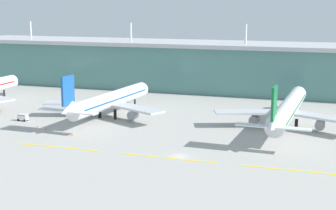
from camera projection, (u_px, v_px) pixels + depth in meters
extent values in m
plane|color=#A8A59E|center=(180.00, 156.00, 140.03)|extent=(600.00, 600.00, 0.00)
cube|color=slate|center=(247.00, 70.00, 238.14)|extent=(280.00, 28.00, 21.32)
cube|color=#B2B2B7|center=(248.00, 45.00, 235.87)|extent=(288.00, 34.00, 1.80)
cylinder|color=silver|center=(31.00, 30.00, 263.94)|extent=(0.90, 0.90, 9.00)
cylinder|color=silver|center=(131.00, 32.00, 246.77)|extent=(0.90, 0.90, 9.00)
cylinder|color=silver|center=(246.00, 34.00, 229.60)|extent=(0.90, 0.90, 9.00)
cone|color=white|center=(15.00, 81.00, 233.36)|extent=(5.57, 4.08, 5.51)
cylinder|color=black|center=(4.00, 94.00, 226.31)|extent=(0.70, 0.70, 3.60)
cylinder|color=white|center=(111.00, 100.00, 187.33)|extent=(10.43, 50.70, 5.80)
cone|color=white|center=(144.00, 88.00, 211.77)|extent=(5.86, 4.49, 5.51)
cone|color=white|center=(67.00, 111.00, 161.74)|extent=(5.52, 7.05, 5.72)
cube|color=#19519E|center=(68.00, 91.00, 161.38)|extent=(1.29, 6.44, 9.50)
cube|color=white|center=(54.00, 110.00, 164.39)|extent=(10.25, 4.11, 0.36)
cube|color=white|center=(82.00, 113.00, 160.08)|extent=(10.25, 4.11, 0.36)
cube|color=#B7BABF|center=(77.00, 103.00, 188.30)|extent=(24.94, 13.41, 0.70)
cylinder|color=gray|center=(82.00, 110.00, 189.68)|extent=(3.60, 4.78, 3.20)
cube|color=#B7BABF|center=(135.00, 108.00, 178.91)|extent=(24.45, 17.05, 0.70)
cylinder|color=gray|center=(134.00, 115.00, 181.22)|extent=(3.60, 4.78, 3.20)
cylinder|color=black|center=(135.00, 103.00, 205.23)|extent=(0.70, 0.70, 3.60)
cylinder|color=black|center=(100.00, 113.00, 186.80)|extent=(1.10, 1.10, 3.60)
cylinder|color=black|center=(115.00, 114.00, 184.30)|extent=(1.10, 1.10, 3.60)
cube|color=#19519E|center=(111.00, 99.00, 187.25)|extent=(10.00, 45.69, 0.60)
cylinder|color=silver|center=(288.00, 108.00, 171.98)|extent=(8.17, 60.44, 5.80)
cone|color=silver|center=(299.00, 93.00, 201.49)|extent=(5.66, 4.21, 5.51)
cone|color=silver|center=(273.00, 127.00, 141.31)|extent=(5.19, 6.82, 5.72)
cube|color=#146B38|center=(274.00, 103.00, 140.97)|extent=(0.95, 6.42, 9.50)
cube|color=silver|center=(253.00, 125.00, 143.70)|extent=(10.12, 3.59, 0.36)
cube|color=silver|center=(293.00, 129.00, 139.93)|extent=(10.12, 3.59, 0.36)
cube|color=#B7BABF|center=(250.00, 112.00, 172.29)|extent=(24.89, 14.51, 0.70)
cylinder|color=gray|center=(254.00, 119.00, 173.75)|extent=(3.37, 4.62, 3.20)
cube|color=#B7BABF|center=(324.00, 117.00, 164.05)|extent=(24.67, 16.06, 0.70)
cylinder|color=gray|center=(320.00, 125.00, 166.34)|extent=(3.37, 4.62, 3.20)
cylinder|color=black|center=(296.00, 109.00, 193.66)|extent=(0.70, 0.70, 3.60)
cylinder|color=black|center=(277.00, 123.00, 171.25)|extent=(1.10, 1.10, 3.60)
cylinder|color=black|center=(296.00, 124.00, 169.05)|extent=(1.10, 1.10, 3.60)
cube|color=#146B38|center=(288.00, 107.00, 171.90)|extent=(7.97, 54.42, 0.60)
cube|color=yellow|center=(56.00, 147.00, 148.88)|extent=(28.00, 0.70, 0.04)
cube|color=yellow|center=(166.00, 158.00, 138.46)|extent=(28.00, 0.70, 0.04)
cube|color=yellow|center=(295.00, 171.00, 128.03)|extent=(28.00, 0.70, 0.04)
cube|color=silver|center=(23.00, 118.00, 181.77)|extent=(3.61, 1.82, 1.60)
cube|color=silver|center=(23.00, 114.00, 181.55)|extent=(3.25, 1.82, 0.16)
cylinder|color=black|center=(18.00, 120.00, 181.55)|extent=(0.90, 0.36, 0.90)
cylinder|color=black|center=(21.00, 119.00, 183.07)|extent=(0.90, 0.36, 0.90)
cylinder|color=black|center=(25.00, 120.00, 180.80)|extent=(0.90, 0.36, 0.90)
cylinder|color=black|center=(27.00, 119.00, 182.31)|extent=(0.90, 0.36, 0.90)
cone|color=orange|center=(46.00, 129.00, 169.58)|extent=(0.56, 0.56, 0.70)
cone|color=orange|center=(38.00, 126.00, 172.60)|extent=(0.56, 0.56, 0.70)
cone|color=orange|center=(72.00, 135.00, 161.86)|extent=(0.56, 0.56, 0.70)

